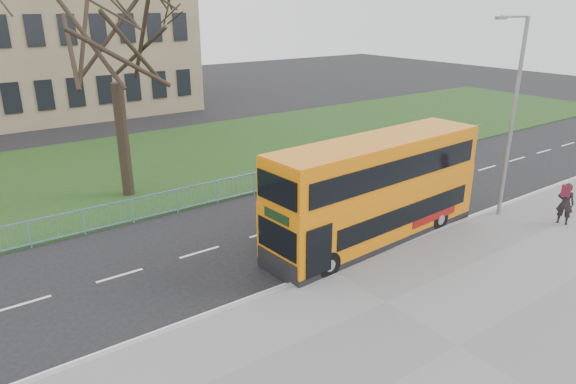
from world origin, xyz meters
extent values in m
plane|color=black|center=(0.00, 0.00, 0.00)|extent=(120.00, 120.00, 0.00)
cube|color=slate|center=(0.00, -6.75, 0.06)|extent=(80.00, 10.50, 0.12)
cube|color=gray|center=(0.00, -1.55, 0.07)|extent=(80.00, 0.20, 0.14)
cube|color=#1B3914|center=(0.00, 14.30, 0.04)|extent=(80.00, 15.40, 0.08)
cube|color=orange|center=(3.04, -0.50, 1.22)|extent=(9.69, 2.83, 1.78)
cube|color=orange|center=(3.04, -0.50, 2.26)|extent=(9.69, 2.83, 0.31)
cube|color=orange|center=(3.04, -0.50, 3.21)|extent=(9.64, 2.78, 1.60)
cube|color=black|center=(3.66, -1.62, 1.29)|extent=(7.37, 0.47, 0.77)
cube|color=black|center=(3.11, -1.63, 3.13)|extent=(8.79, 0.55, 0.87)
cylinder|color=black|center=(-0.31, -1.73, 0.47)|extent=(0.96, 0.31, 0.95)
cylinder|color=black|center=(5.88, -1.37, 0.47)|extent=(0.96, 0.31, 0.95)
imported|color=black|center=(10.36, -4.14, 1.00)|extent=(0.60, 0.74, 1.77)
cylinder|color=gray|center=(9.13, -2.00, 4.20)|extent=(0.16, 0.16, 8.16)
cylinder|color=gray|center=(8.43, -1.89, 8.28)|extent=(1.43, 0.33, 0.10)
cube|color=gray|center=(7.72, -1.77, 8.23)|extent=(0.48, 0.25, 0.12)
camera|label=1|loc=(-10.38, -13.37, 8.67)|focal=32.00mm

